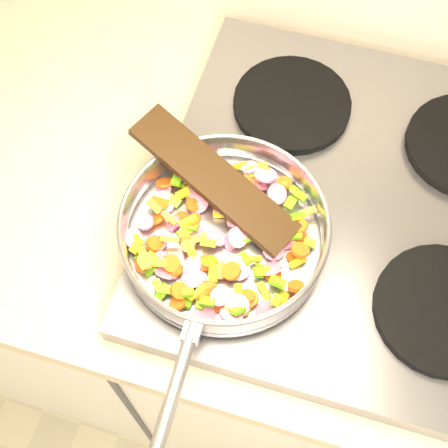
# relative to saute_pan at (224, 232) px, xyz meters

# --- Properties ---
(cooktop) EXTENTS (0.60, 0.60, 0.04)m
(cooktop) POSITION_rel_saute_pan_xyz_m (0.17, 0.13, -0.07)
(cooktop) COLOR #939399
(cooktop) RESTS_ON counter_top
(grate_fl) EXTENTS (0.19, 0.19, 0.02)m
(grate_fl) POSITION_rel_saute_pan_xyz_m (0.03, -0.01, -0.04)
(grate_fl) COLOR black
(grate_fl) RESTS_ON cooktop
(grate_fr) EXTENTS (0.19, 0.19, 0.02)m
(grate_fr) POSITION_rel_saute_pan_xyz_m (0.31, -0.01, -0.04)
(grate_fr) COLOR black
(grate_fr) RESTS_ON cooktop
(grate_bl) EXTENTS (0.19, 0.19, 0.02)m
(grate_bl) POSITION_rel_saute_pan_xyz_m (0.03, 0.27, -0.04)
(grate_bl) COLOR black
(grate_bl) RESTS_ON cooktop
(saute_pan) EXTENTS (0.33, 0.50, 0.06)m
(saute_pan) POSITION_rel_saute_pan_xyz_m (0.00, 0.00, 0.00)
(saute_pan) COLOR #9E9EA5
(saute_pan) RESTS_ON grate_fl
(vegetable_heap) EXTENTS (0.26, 0.27, 0.05)m
(vegetable_heap) POSITION_rel_saute_pan_xyz_m (-0.01, 0.00, -0.01)
(vegetable_heap) COLOR yellow
(vegetable_heap) RESTS_ON saute_pan
(wooden_spatula) EXTENTS (0.27, 0.16, 0.06)m
(wooden_spatula) POSITION_rel_saute_pan_xyz_m (-0.03, 0.07, 0.02)
(wooden_spatula) COLOR black
(wooden_spatula) RESTS_ON saute_pan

